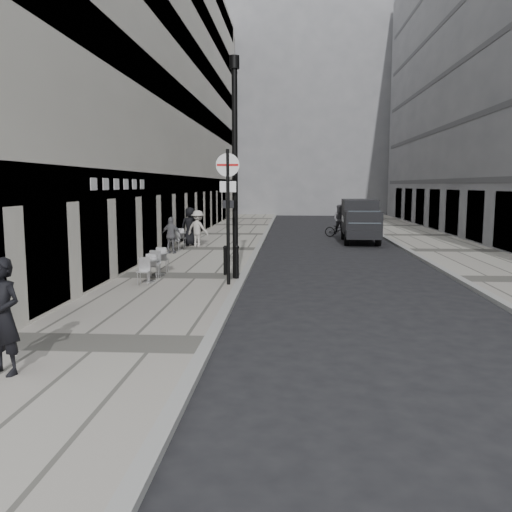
{
  "coord_description": "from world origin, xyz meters",
  "views": [
    {
      "loc": [
        1.56,
        -7.02,
        3.08
      ],
      "look_at": [
        0.74,
        5.69,
        1.4
      ],
      "focal_mm": 38.0,
      "sensor_mm": 36.0,
      "label": 1
    }
  ],
  "objects_px": {
    "walking_man": "(3,316)",
    "panel_van": "(360,218)",
    "sign_post": "(228,199)",
    "cyclist": "(340,225)",
    "lamppost": "(235,157)"
  },
  "relations": [
    {
      "from": "walking_man",
      "to": "panel_van",
      "type": "relative_size",
      "value": 0.37
    },
    {
      "from": "sign_post",
      "to": "cyclist",
      "type": "relative_size",
      "value": 2.07
    },
    {
      "from": "lamppost",
      "to": "panel_van",
      "type": "relative_size",
      "value": 1.39
    },
    {
      "from": "walking_man",
      "to": "panel_van",
      "type": "height_order",
      "value": "panel_van"
    },
    {
      "from": "sign_post",
      "to": "panel_van",
      "type": "distance_m",
      "value": 14.67
    },
    {
      "from": "lamppost",
      "to": "cyclist",
      "type": "height_order",
      "value": "lamppost"
    },
    {
      "from": "panel_van",
      "to": "cyclist",
      "type": "distance_m",
      "value": 2.93
    },
    {
      "from": "sign_post",
      "to": "panel_van",
      "type": "relative_size",
      "value": 0.81
    },
    {
      "from": "walking_man",
      "to": "lamppost",
      "type": "relative_size",
      "value": 0.27
    },
    {
      "from": "lamppost",
      "to": "panel_van",
      "type": "bearing_deg",
      "value": 66.1
    },
    {
      "from": "sign_post",
      "to": "panel_van",
      "type": "bearing_deg",
      "value": 60.86
    },
    {
      "from": "walking_man",
      "to": "cyclist",
      "type": "xyz_separation_m",
      "value": [
        7.36,
        24.18,
        -0.29
      ]
    },
    {
      "from": "walking_man",
      "to": "lamppost",
      "type": "xyz_separation_m",
      "value": [
        2.71,
        9.06,
        2.89
      ]
    },
    {
      "from": "walking_man",
      "to": "cyclist",
      "type": "bearing_deg",
      "value": 93.46
    },
    {
      "from": "sign_post",
      "to": "lamppost",
      "type": "distance_m",
      "value": 1.71
    }
  ]
}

